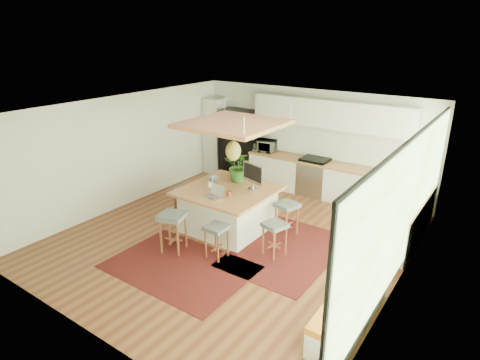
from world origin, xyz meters
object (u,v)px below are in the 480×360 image
Objects in this scene: stool_left_side at (184,200)px; laptop at (213,192)px; stool_right_back at (286,219)px; fridge at (239,146)px; monitor at (253,178)px; stool_near_left at (174,235)px; island_plant at (240,169)px; island at (229,209)px; microwave at (265,144)px; stool_right_front at (274,239)px; stool_near_right at (217,241)px.

stool_left_side is 1.60m from laptop.
fridge is at bearing 140.34° from stool_right_back.
monitor reaches higher than stool_left_side.
stool_near_left is 1.14m from laptop.
stool_near_left is 2.12m from island_plant.
island is 3.13× the size of microwave.
stool_right_back is at bearing -57.26° from fridge.
laptop is at bearing -138.31° from stool_right_back.
stool_near_left is at bearing -104.81° from laptop.
island reaches higher than stool_left_side.
microwave reaches higher than laptop.
stool_near_left is 1.35× the size of microwave.
monitor is (0.74, 1.69, 0.83)m from stool_near_left.
stool_right_front is at bearing 30.06° from stool_near_left.
stool_near_right is (0.54, -1.11, -0.11)m from island.
microwave is 0.82× the size of island_plant.
stool_near_right is 2.14m from stool_left_side.
stool_left_side is 3.03m from microwave.
stool_left_side is at bearing 125.35° from stool_near_left.
stool_near_left is at bearing -54.65° from stool_left_side.
stool_near_right is at bearing -77.78° from fridge.
stool_near_left is 1.71m from stool_left_side.
laptop is (-1.36, -0.14, 0.70)m from stool_right_front.
island_plant is at bearing -79.33° from microwave.
stool_right_front is at bearing -8.73° from stool_left_side.
monitor reaches higher than stool_right_back.
island is at bearing -81.39° from microwave.
stool_near_right is (0.84, 0.29, 0.00)m from stool_near_left.
stool_right_back reaches higher than stool_right_front.
microwave reaches higher than stool_right_back.
monitor is (0.40, 0.84, 0.14)m from laptop.
monitor reaches higher than island.
stool_right_front is (3.15, -3.31, -0.57)m from fridge.
stool_right_front is at bearing -19.99° from monitor.
stool_near_right is at bearing -31.15° from stool_left_side.
island is at bearing 0.08° from stool_left_side.
island_plant is (-0.60, 1.63, 0.85)m from stool_near_right.
island is 1.24m from stool_near_right.
stool_near_left is 1.10× the size of stool_right_back.
stool_near_left is at bearing -102.36° from island.
fridge is 3.85m from stool_right_back.
stool_near_left is at bearing -149.94° from stool_right_front.
monitor is (-0.10, 1.40, 0.83)m from stool_near_right.
fridge is 4.65m from stool_near_right.
island is 1.44m from stool_near_left.
laptop is (1.79, -3.45, 0.12)m from fridge.
stool_left_side is (-2.47, -0.46, 0.00)m from stool_right_back.
stool_right_back is 1.18× the size of monitor.
stool_right_back is at bearing 51.51° from stool_near_left.
monitor is 0.86× the size of island_plant.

